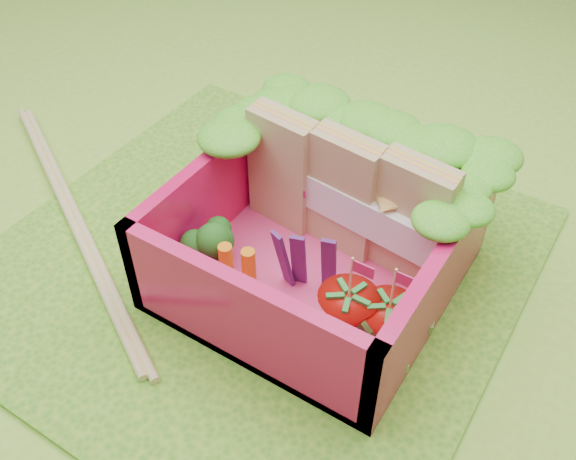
{
  "coord_description": "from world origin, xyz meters",
  "views": [
    {
      "loc": [
        1.41,
        -1.9,
        2.47
      ],
      "look_at": [
        0.17,
        0.06,
        0.28
      ],
      "focal_mm": 40.0,
      "sensor_mm": 36.0,
      "label": 1
    }
  ],
  "objects_px": {
    "bento_box": "(317,239)",
    "sandwich_stack": "(345,194)",
    "chopsticks": "(74,217)",
    "strawberry_left": "(347,316)",
    "broccoli": "(215,245)",
    "strawberry_right": "(387,326)"
  },
  "relations": [
    {
      "from": "strawberry_left",
      "to": "chopsticks",
      "type": "relative_size",
      "value": 0.23
    },
    {
      "from": "broccoli",
      "to": "strawberry_left",
      "type": "distance_m",
      "value": 0.75
    },
    {
      "from": "strawberry_right",
      "to": "broccoli",
      "type": "bearing_deg",
      "value": -178.27
    },
    {
      "from": "sandwich_stack",
      "to": "strawberry_left",
      "type": "height_order",
      "value": "sandwich_stack"
    },
    {
      "from": "bento_box",
      "to": "sandwich_stack",
      "type": "relative_size",
      "value": 1.09
    },
    {
      "from": "bento_box",
      "to": "strawberry_right",
      "type": "xyz_separation_m",
      "value": [
        0.5,
        -0.23,
        -0.09
      ]
    },
    {
      "from": "strawberry_left",
      "to": "strawberry_right",
      "type": "relative_size",
      "value": 1.02
    },
    {
      "from": "bento_box",
      "to": "strawberry_left",
      "type": "bearing_deg",
      "value": -40.85
    },
    {
      "from": "broccoli",
      "to": "strawberry_right",
      "type": "relative_size",
      "value": 0.69
    },
    {
      "from": "strawberry_left",
      "to": "strawberry_right",
      "type": "height_order",
      "value": "strawberry_left"
    },
    {
      "from": "sandwich_stack",
      "to": "strawberry_left",
      "type": "relative_size",
      "value": 2.31
    },
    {
      "from": "strawberry_left",
      "to": "chopsticks",
      "type": "bearing_deg",
      "value": -177.62
    },
    {
      "from": "bento_box",
      "to": "broccoli",
      "type": "distance_m",
      "value": 0.5
    },
    {
      "from": "bento_box",
      "to": "sandwich_stack",
      "type": "xyz_separation_m",
      "value": [
        0.0,
        0.27,
        0.09
      ]
    },
    {
      "from": "sandwich_stack",
      "to": "broccoli",
      "type": "xyz_separation_m",
      "value": [
        -0.43,
        -0.53,
        -0.14
      ]
    },
    {
      "from": "chopsticks",
      "to": "sandwich_stack",
      "type": "bearing_deg",
      "value": 24.28
    },
    {
      "from": "sandwich_stack",
      "to": "chopsticks",
      "type": "xyz_separation_m",
      "value": [
        -1.37,
        -0.62,
        -0.35
      ]
    },
    {
      "from": "strawberry_left",
      "to": "broccoli",
      "type": "bearing_deg",
      "value": 178.53
    },
    {
      "from": "bento_box",
      "to": "strawberry_left",
      "type": "distance_m",
      "value": 0.44
    },
    {
      "from": "sandwich_stack",
      "to": "bento_box",
      "type": "bearing_deg",
      "value": -91.04
    },
    {
      "from": "bento_box",
      "to": "broccoli",
      "type": "relative_size",
      "value": 3.76
    },
    {
      "from": "broccoli",
      "to": "strawberry_left",
      "type": "relative_size",
      "value": 0.67
    }
  ]
}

